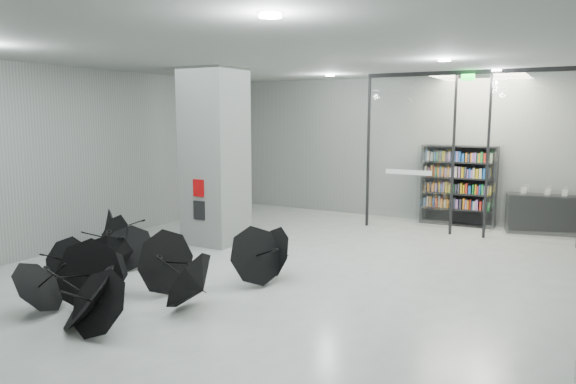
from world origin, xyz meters
The scene contains 9 objects.
room centered at (0.00, 0.00, 2.84)m, with size 14.00×14.02×4.01m.
column centered at (-2.50, 2.00, 2.00)m, with size 1.20×1.20×4.00m, color slate.
fire_cabinet centered at (-2.50, 1.38, 1.35)m, with size 0.28×0.04×0.38m, color #A50A07.
info_panel centered at (-2.50, 1.38, 0.85)m, with size 0.30×0.03×0.42m, color black.
exit_sign centered at (2.40, 5.30, 3.82)m, with size 0.30×0.06×0.15m, color #0CE533.
glass_partition centered at (2.39, 5.50, 2.18)m, with size 5.06×0.08×4.00m.
bookshelf centered at (2.00, 6.75, 1.07)m, with size 1.95×0.39×2.14m, color black, non-canonical shape.
shop_counter centered at (4.05, 6.76, 0.49)m, with size 1.64×0.65×0.98m, color black.
umbrella_cluster centered at (-1.55, -1.46, 0.30)m, with size 5.39×4.66×1.29m.
Camera 1 is at (4.95, -7.91, 2.96)m, focal length 33.47 mm.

